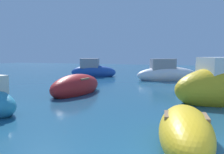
{
  "coord_description": "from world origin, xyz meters",
  "views": [
    {
      "loc": [
        -0.71,
        -3.77,
        2.01
      ],
      "look_at": [
        -6.11,
        11.29,
        0.41
      ],
      "focal_mm": 36.82,
      "sensor_mm": 36.0,
      "label": 1
    }
  ],
  "objects_px": {
    "moored_boat_0": "(167,74)",
    "moored_boat_4": "(93,71)",
    "moored_boat_2": "(76,87)",
    "moored_boat_8": "(185,131)"
  },
  "relations": [
    {
      "from": "moored_boat_0",
      "to": "moored_boat_2",
      "type": "distance_m",
      "value": 8.68
    },
    {
      "from": "moored_boat_2",
      "to": "moored_boat_4",
      "type": "bearing_deg",
      "value": 25.12
    },
    {
      "from": "moored_boat_4",
      "to": "moored_boat_8",
      "type": "height_order",
      "value": "moored_boat_4"
    },
    {
      "from": "moored_boat_0",
      "to": "moored_boat_4",
      "type": "bearing_deg",
      "value": 145.68
    },
    {
      "from": "moored_boat_0",
      "to": "moored_boat_8",
      "type": "distance_m",
      "value": 13.08
    },
    {
      "from": "moored_boat_0",
      "to": "moored_boat_8",
      "type": "height_order",
      "value": "moored_boat_0"
    },
    {
      "from": "moored_boat_0",
      "to": "moored_boat_2",
      "type": "relative_size",
      "value": 1.3
    },
    {
      "from": "moored_boat_2",
      "to": "moored_boat_4",
      "type": "distance_m",
      "value": 9.29
    },
    {
      "from": "moored_boat_0",
      "to": "moored_boat_4",
      "type": "xyz_separation_m",
      "value": [
        -6.73,
        0.91,
        0.01
      ]
    },
    {
      "from": "moored_boat_0",
      "to": "moored_boat_4",
      "type": "height_order",
      "value": "moored_boat_0"
    }
  ]
}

